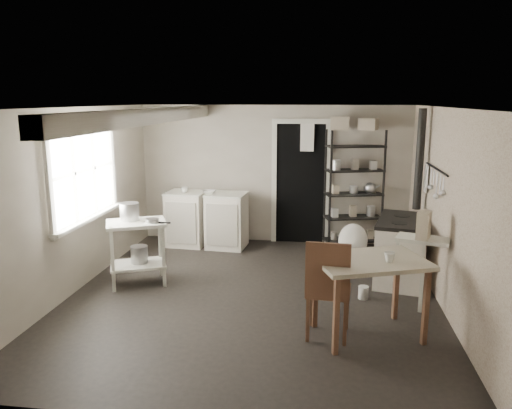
# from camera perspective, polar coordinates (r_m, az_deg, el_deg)

# --- Properties ---
(floor) EXTENTS (5.00, 5.00, 0.00)m
(floor) POSITION_cam_1_polar(r_m,az_deg,el_deg) (6.29, -0.38, -10.42)
(floor) COLOR black
(floor) RESTS_ON ground
(ceiling) EXTENTS (5.00, 5.00, 0.00)m
(ceiling) POSITION_cam_1_polar(r_m,az_deg,el_deg) (5.82, -0.41, 11.02)
(ceiling) COLOR white
(ceiling) RESTS_ON wall_back
(wall_back) EXTENTS (4.50, 0.02, 2.30)m
(wall_back) POSITION_cam_1_polar(r_m,az_deg,el_deg) (8.39, 2.03, 3.44)
(wall_back) COLOR #B3A999
(wall_back) RESTS_ON ground
(wall_front) EXTENTS (4.50, 0.02, 2.30)m
(wall_front) POSITION_cam_1_polar(r_m,az_deg,el_deg) (3.58, -6.12, -8.49)
(wall_front) COLOR #B3A999
(wall_front) RESTS_ON ground
(wall_left) EXTENTS (0.02, 5.00, 2.30)m
(wall_left) POSITION_cam_1_polar(r_m,az_deg,el_deg) (6.64, -19.98, 0.43)
(wall_left) COLOR #B3A999
(wall_left) RESTS_ON ground
(wall_right) EXTENTS (0.02, 5.00, 2.30)m
(wall_right) POSITION_cam_1_polar(r_m,az_deg,el_deg) (6.06, 21.18, -0.72)
(wall_right) COLOR #B3A999
(wall_right) RESTS_ON ground
(window) EXTENTS (0.12, 1.76, 1.28)m
(window) POSITION_cam_1_polar(r_m,az_deg,el_deg) (6.75, -19.18, 3.68)
(window) COLOR silver
(window) RESTS_ON wall_left
(doorway) EXTENTS (0.96, 0.10, 2.08)m
(doorway) POSITION_cam_1_polar(r_m,az_deg,el_deg) (8.35, 5.08, 2.31)
(doorway) COLOR silver
(doorway) RESTS_ON ground
(ceiling_beam) EXTENTS (0.18, 5.00, 0.18)m
(ceiling_beam) POSITION_cam_1_polar(r_m,az_deg,el_deg) (6.10, -11.80, 9.88)
(ceiling_beam) COLOR silver
(ceiling_beam) RESTS_ON ceiling
(wallpaper_panel) EXTENTS (0.01, 5.00, 2.30)m
(wallpaper_panel) POSITION_cam_1_polar(r_m,az_deg,el_deg) (6.06, 21.08, -0.72)
(wallpaper_panel) COLOR #C3B49E
(wallpaper_panel) RESTS_ON wall_right
(utensil_rail) EXTENTS (0.06, 1.20, 0.44)m
(utensil_rail) POSITION_cam_1_polar(r_m,az_deg,el_deg) (6.56, 19.75, 3.85)
(utensil_rail) COLOR silver
(utensil_rail) RESTS_ON wall_right
(prep_table) EXTENTS (0.89, 0.78, 0.84)m
(prep_table) POSITION_cam_1_polar(r_m,az_deg,el_deg) (6.74, -13.39, -5.58)
(prep_table) COLOR silver
(prep_table) RESTS_ON ground
(stockpot) EXTENTS (0.30, 0.30, 0.27)m
(stockpot) POSITION_cam_1_polar(r_m,az_deg,el_deg) (6.71, -14.25, -0.94)
(stockpot) COLOR silver
(stockpot) RESTS_ON prep_table
(saucepan) EXTENTS (0.23, 0.23, 0.10)m
(saucepan) POSITION_cam_1_polar(r_m,az_deg,el_deg) (6.52, -11.77, -2.01)
(saucepan) COLOR silver
(saucepan) RESTS_ON prep_table
(bucket) EXTENTS (0.28, 0.28, 0.24)m
(bucket) POSITION_cam_1_polar(r_m,az_deg,el_deg) (6.77, -13.19, -5.63)
(bucket) COLOR silver
(bucket) RESTS_ON prep_table
(base_cabinets) EXTENTS (1.41, 0.69, 0.90)m
(base_cabinets) POSITION_cam_1_polar(r_m,az_deg,el_deg) (8.27, -5.65, -1.62)
(base_cabinets) COLOR silver
(base_cabinets) RESTS_ON ground
(mixing_bowl) EXTENTS (0.30, 0.30, 0.07)m
(mixing_bowl) POSITION_cam_1_polar(r_m,az_deg,el_deg) (8.09, -5.36, 1.66)
(mixing_bowl) COLOR silver
(mixing_bowl) RESTS_ON base_cabinets
(counter_cup) EXTENTS (0.12, 0.12, 0.09)m
(counter_cup) POSITION_cam_1_polar(r_m,az_deg,el_deg) (8.21, -8.16, 1.82)
(counter_cup) COLOR silver
(counter_cup) RESTS_ON base_cabinets
(shelf_rack) EXTENTS (0.97, 0.58, 1.92)m
(shelf_rack) POSITION_cam_1_polar(r_m,az_deg,el_deg) (8.21, 11.11, 1.61)
(shelf_rack) COLOR black
(shelf_rack) RESTS_ON ground
(shelf_jar) EXTENTS (0.09, 0.09, 0.18)m
(shelf_jar) POSITION_cam_1_polar(r_m,az_deg,el_deg) (8.11, 8.69, 4.52)
(shelf_jar) COLOR silver
(shelf_jar) RESTS_ON shelf_rack
(storage_box_a) EXTENTS (0.30, 0.26, 0.20)m
(storage_box_a) POSITION_cam_1_polar(r_m,az_deg,el_deg) (8.02, 9.57, 9.06)
(storage_box_a) COLOR beige
(storage_box_a) RESTS_ON shelf_rack
(storage_box_b) EXTENTS (0.34, 0.33, 0.18)m
(storage_box_b) POSITION_cam_1_polar(r_m,az_deg,el_deg) (8.05, 12.69, 8.80)
(storage_box_b) COLOR beige
(storage_box_b) RESTS_ON shelf_rack
(stove) EXTENTS (0.81, 1.18, 0.84)m
(stove) POSITION_cam_1_polar(r_m,az_deg,el_deg) (6.94, 16.19, -4.88)
(stove) COLOR silver
(stove) RESTS_ON ground
(stovepipe) EXTENTS (0.14, 0.14, 1.34)m
(stovepipe) POSITION_cam_1_polar(r_m,az_deg,el_deg) (7.14, 18.20, 4.89)
(stovepipe) COLOR black
(stovepipe) RESTS_ON stove
(side_ledge) EXTENTS (0.64, 0.47, 0.88)m
(side_ledge) POSITION_cam_1_polar(r_m,az_deg,el_deg) (6.01, 18.27, -7.77)
(side_ledge) COLOR silver
(side_ledge) RESTS_ON ground
(oats_box) EXTENTS (0.19, 0.24, 0.31)m
(oats_box) POSITION_cam_1_polar(r_m,az_deg,el_deg) (5.80, 18.60, -2.50)
(oats_box) COLOR beige
(oats_box) RESTS_ON side_ledge
(work_table) EXTENTS (1.28, 1.09, 0.83)m
(work_table) POSITION_cam_1_polar(r_m,az_deg,el_deg) (5.31, 12.72, -10.66)
(work_table) COLOR beige
(work_table) RESTS_ON ground
(table_cup) EXTENTS (0.11, 0.11, 0.10)m
(table_cup) POSITION_cam_1_polar(r_m,az_deg,el_deg) (5.12, 14.98, -6.52)
(table_cup) COLOR silver
(table_cup) RESTS_ON work_table
(chair) EXTENTS (0.47, 0.49, 1.05)m
(chair) POSITION_cam_1_polar(r_m,az_deg,el_deg) (5.20, 8.30, -9.75)
(chair) COLOR brown
(chair) RESTS_ON ground
(flour_sack) EXTENTS (0.55, 0.51, 0.53)m
(flour_sack) POSITION_cam_1_polar(r_m,az_deg,el_deg) (7.81, 11.02, -4.27)
(flour_sack) COLOR white
(flour_sack) RESTS_ON ground
(floor_crock) EXTENTS (0.13, 0.13, 0.16)m
(floor_crock) POSITION_cam_1_polar(r_m,az_deg,el_deg) (6.33, 12.16, -9.83)
(floor_crock) COLOR silver
(floor_crock) RESTS_ON ground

